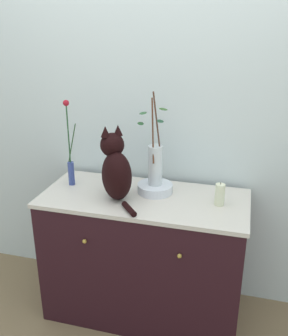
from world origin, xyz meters
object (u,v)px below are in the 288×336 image
Objects in this scene: sideboard at (144,256)px; bowl_porcelain at (155,188)px; vase_slim_green at (70,160)px; vase_glass_clear at (155,163)px; candle_pillar at (220,195)px; cat_sitting at (116,169)px.

sideboard is 5.76× the size of bowl_porcelain.
vase_glass_clear is at bearing 2.62° from vase_slim_green.
candle_pillar is (0.39, -0.07, -0.13)m from vase_glass_clear.
sideboard is 0.61m from cat_sitting.
vase_slim_green is at bearing -177.21° from bowl_porcelain.
bowl_porcelain is at bearing 169.92° from candle_pillar.
bowl_porcelain is (0.20, 0.14, -0.16)m from cat_sitting.
vase_slim_green is at bearing 173.94° from sideboard.
vase_glass_clear reaches higher than sideboard.
candle_pillar is at bearing -10.08° from bowl_porcelain.
vase_glass_clear is at bearing 170.17° from candle_pillar.
vase_slim_green reaches higher than candle_pillar.
sideboard is 2.18× the size of vase_glass_clear.
vase_glass_clear is at bearing 57.98° from sideboard.
cat_sitting is at bearing -145.82° from vase_glass_clear.
vase_slim_green is at bearing 161.88° from cat_sitting.
cat_sitting is at bearing -18.12° from vase_slim_green.
cat_sitting reaches higher than bowl_porcelain.
sideboard is 0.61m from vase_glass_clear.
cat_sitting is at bearing -145.57° from bowl_porcelain.
candle_pillar is at bearing 6.51° from cat_sitting.
bowl_porcelain is at bearing 34.43° from cat_sitting.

